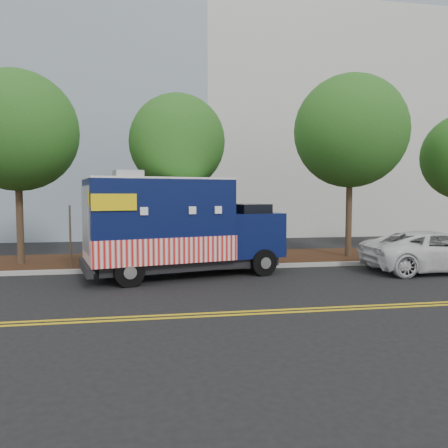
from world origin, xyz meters
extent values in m
plane|color=black|center=(0.00, 0.00, 0.00)|extent=(120.00, 120.00, 0.00)
cube|color=#9E9E99|center=(0.00, 1.40, 0.07)|extent=(120.00, 0.18, 0.15)
cube|color=black|center=(0.00, 3.50, 0.07)|extent=(120.00, 4.00, 0.15)
cube|color=gold|center=(0.00, -4.45, 0.01)|extent=(120.00, 0.10, 0.01)
cube|color=gold|center=(0.00, -4.70, 0.01)|extent=(120.00, 0.10, 0.01)
cube|color=silver|center=(2.00, 22.00, 15.00)|extent=(46.00, 20.00, 30.00)
cylinder|color=#38281C|center=(-6.38, 3.16, 2.01)|extent=(0.26, 0.26, 4.03)
sphere|color=#275718|center=(-6.38, 3.16, 5.15)|extent=(4.51, 4.51, 4.51)
cylinder|color=#38281C|center=(-0.42, 2.92, 1.94)|extent=(0.26, 0.26, 3.89)
sphere|color=#275718|center=(-0.42, 2.92, 4.83)|extent=(3.75, 3.75, 3.75)
cylinder|color=#38281C|center=(6.79, 2.84, 2.12)|extent=(0.26, 0.26, 4.23)
sphere|color=#275718|center=(6.79, 2.84, 5.40)|extent=(4.69, 4.69, 4.69)
cube|color=#473828|center=(-4.29, 1.55, 1.20)|extent=(0.06, 0.06, 2.40)
cube|color=black|center=(-0.29, 0.44, 0.46)|extent=(6.41, 3.44, 0.30)
cube|color=#08123E|center=(-1.24, 0.21, 1.96)|extent=(5.03, 3.50, 2.61)
cube|color=red|center=(-1.24, 0.21, 1.03)|extent=(5.09, 3.58, 0.82)
cube|color=white|center=(-1.24, 0.21, 3.29)|extent=(5.03, 3.50, 0.07)
cube|color=#B7B7BA|center=(-2.20, -0.02, 3.43)|extent=(1.05, 1.05, 0.24)
cube|color=#08123E|center=(1.93, 0.97, 1.36)|extent=(2.45, 2.73, 1.52)
cube|color=black|center=(1.88, 0.96, 2.09)|extent=(1.55, 2.32, 0.71)
cube|color=black|center=(2.90, 1.21, 0.85)|extent=(0.59, 2.14, 0.33)
cube|color=black|center=(-3.52, -0.34, 0.49)|extent=(0.76, 2.43, 0.30)
cube|color=#B7B7BA|center=(-3.49, -0.33, 2.01)|extent=(0.50, 1.92, 2.07)
cube|color=#B7B7BA|center=(-1.23, 1.55, 2.01)|extent=(1.92, 0.50, 1.20)
cube|color=yellow|center=(-2.53, -1.43, 2.56)|extent=(1.28, 0.33, 0.49)
cube|color=yellow|center=(-3.14, 1.09, 2.56)|extent=(1.28, 0.33, 0.49)
cylinder|color=black|center=(2.30, -0.08, 0.46)|extent=(0.96, 0.51, 0.91)
cylinder|color=black|center=(1.78, 2.08, 0.46)|extent=(0.96, 0.51, 0.91)
cylinder|color=black|center=(-2.15, -1.15, 0.46)|extent=(0.96, 0.51, 0.91)
cylinder|color=black|center=(-2.67, 1.01, 0.46)|extent=(0.96, 0.51, 0.91)
imported|color=white|center=(8.65, -0.31, 0.73)|extent=(5.28, 2.49, 1.46)
camera|label=1|loc=(-1.52, -14.43, 2.81)|focal=35.00mm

